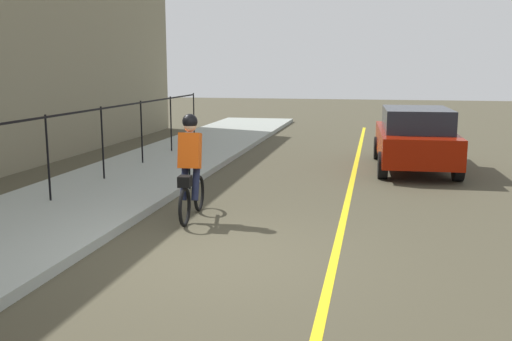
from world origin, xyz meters
TOP-DOWN VIEW (x-y plane):
  - ground_plane at (0.00, 0.00)m, footprint 80.00×80.00m
  - lane_line_centre at (0.00, -1.60)m, footprint 36.00×0.12m
  - iron_fence at (1.00, 3.80)m, footprint 19.75×0.04m
  - cyclist_lead at (1.86, 0.98)m, footprint 1.71×0.38m
  - patrol_sedan at (7.78, -3.08)m, footprint 4.46×2.05m

SIDE VIEW (x-z plane):
  - ground_plane at x=0.00m, z-range 0.00..0.00m
  - lane_line_centre at x=0.00m, z-range 0.00..0.01m
  - patrol_sedan at x=7.78m, z-range 0.03..1.61m
  - cyclist_lead at x=1.86m, z-range 0.00..1.82m
  - iron_fence at x=1.00m, z-range 0.56..2.16m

